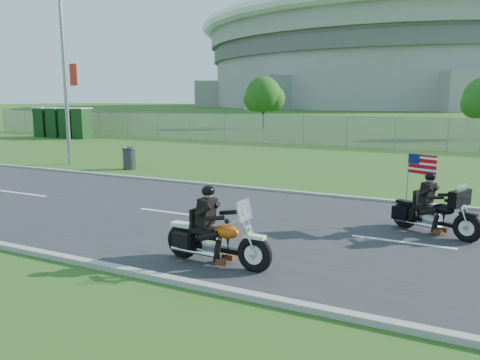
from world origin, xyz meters
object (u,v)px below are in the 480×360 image
at_px(porta_toilet_a, 82,124).
at_px(motorcycle_lead, 215,240).
at_px(porta_toilet_d, 43,123).
at_px(porta_toilet_b, 69,123).
at_px(trash_can, 129,159).
at_px(porta_toilet_c, 56,123).
at_px(motorcycle_follow, 435,214).
at_px(streetlight, 67,43).

xyz_separation_m(porta_toilet_a, motorcycle_lead, (22.96, -19.95, -0.66)).
distance_m(porta_toilet_d, motorcycle_lead, 33.71).
bearing_deg(porta_toilet_b, porta_toilet_d, 180.00).
distance_m(porta_toilet_a, porta_toilet_d, 4.20).
relative_size(porta_toilet_d, trash_can, 2.42).
relative_size(porta_toilet_b, trash_can, 2.42).
xyz_separation_m(porta_toilet_a, porta_toilet_c, (-2.80, 0.00, 0.00)).
bearing_deg(porta_toilet_c, porta_toilet_a, 0.00).
bearing_deg(motorcycle_follow, porta_toilet_b, 174.19).
xyz_separation_m(porta_toilet_d, motorcycle_follow, (30.75, -16.00, -0.65)).
bearing_deg(porta_toilet_b, porta_toilet_a, 0.00).
relative_size(streetlight, porta_toilet_a, 4.35).
xyz_separation_m(porta_toilet_d, trash_can, (17.80, -11.01, -0.68)).
bearing_deg(porta_toilet_c, porta_toilet_d, 180.00).
bearing_deg(porta_toilet_a, porta_toilet_c, 180.00).
distance_m(streetlight, porta_toilet_d, 18.40).
relative_size(porta_toilet_b, porta_toilet_d, 1.00).
relative_size(porta_toilet_a, motorcycle_follow, 1.12).
bearing_deg(streetlight, porta_toilet_c, 139.94).
xyz_separation_m(porta_toilet_a, porta_toilet_b, (-1.40, 0.00, 0.00)).
bearing_deg(porta_toilet_b, motorcycle_follow, -29.78).
relative_size(porta_toilet_c, motorcycle_lead, 1.00).
relative_size(streetlight, porta_toilet_c, 4.35).
distance_m(porta_toilet_b, motorcycle_lead, 31.50).
distance_m(porta_toilet_b, motorcycle_follow, 32.21).
xyz_separation_m(streetlight, motorcycle_lead, (12.94, -9.17, -5.15)).
bearing_deg(porta_toilet_d, porta_toilet_a, 0.00).
bearing_deg(porta_toilet_b, trash_can, -36.28).
relative_size(porta_toilet_a, porta_toilet_d, 1.00).
relative_size(porta_toilet_c, trash_can, 2.42).
bearing_deg(motorcycle_lead, porta_toilet_b, 143.67).
relative_size(porta_toilet_b, motorcycle_follow, 1.12).
bearing_deg(trash_can, porta_toilet_b, 143.72).
xyz_separation_m(streetlight, porta_toilet_b, (-11.42, 10.78, -4.49)).
relative_size(porta_toilet_b, motorcycle_lead, 1.00).
distance_m(streetlight, motorcycle_lead, 16.68).
relative_size(streetlight, motorcycle_lead, 4.34).
distance_m(streetlight, motorcycle_follow, 18.08).
distance_m(streetlight, trash_can, 6.29).
distance_m(porta_toilet_a, motorcycle_lead, 30.43).
bearing_deg(motorcycle_follow, porta_toilet_a, 172.91).
height_order(streetlight, trash_can, streetlight).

